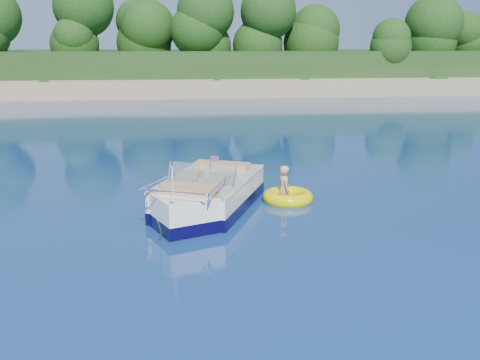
% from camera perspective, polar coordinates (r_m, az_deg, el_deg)
% --- Properties ---
extents(ground, '(160.00, 160.00, 0.00)m').
position_cam_1_polar(ground, '(13.72, 4.63, -4.66)').
color(ground, '#0B1F4D').
rests_on(ground, ground).
extents(shoreline, '(170.00, 59.00, 6.00)m').
position_cam_1_polar(shoreline, '(76.61, -5.36, 11.39)').
color(shoreline, '#A2815E').
rests_on(shoreline, ground).
extents(treeline, '(150.00, 7.12, 8.19)m').
position_cam_1_polar(treeline, '(53.81, -4.51, 15.20)').
color(treeline, black).
rests_on(treeline, ground).
extents(motorboat, '(3.57, 5.60, 1.98)m').
position_cam_1_polar(motorboat, '(14.62, -3.66, -1.89)').
color(motorboat, white).
rests_on(motorboat, ground).
extents(tow_tube, '(1.49, 1.49, 0.39)m').
position_cam_1_polar(tow_tube, '(15.74, 5.13, -1.82)').
color(tow_tube, '#EBDB00').
rests_on(tow_tube, ground).
extents(boy, '(0.52, 0.86, 1.58)m').
position_cam_1_polar(boy, '(15.81, 4.63, -2.13)').
color(boy, tan).
rests_on(boy, ground).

